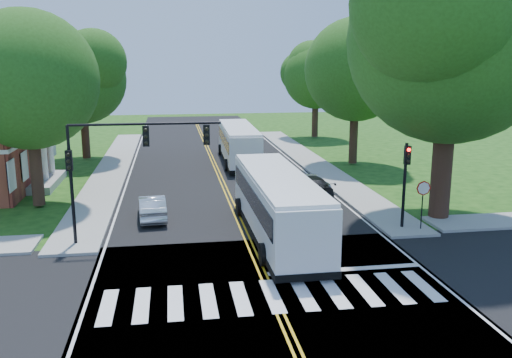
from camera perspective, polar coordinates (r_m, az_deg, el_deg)
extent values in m
plane|color=#153F0F|center=(21.20, 1.47, -11.66)|extent=(140.00, 140.00, 0.00)
cube|color=black|center=(38.18, -3.42, -0.67)|extent=(14.00, 96.00, 0.01)
cube|color=black|center=(21.20, 1.47, -11.65)|extent=(60.00, 12.00, 0.01)
cube|color=gold|center=(42.07, -3.96, 0.56)|extent=(0.36, 70.00, 0.01)
cube|color=silver|center=(42.05, -13.22, 0.25)|extent=(0.12, 70.00, 0.01)
cube|color=silver|center=(43.18, 5.07, 0.85)|extent=(0.12, 70.00, 0.01)
cube|color=silver|center=(20.74, 1.73, -12.18)|extent=(12.60, 3.00, 0.01)
cube|color=silver|center=(23.44, 9.31, -9.36)|extent=(6.60, 0.40, 0.01)
cube|color=gray|center=(45.10, -14.87, 1.06)|extent=(2.60, 40.00, 0.15)
cube|color=gray|center=(46.39, 5.98, 1.72)|extent=(2.60, 40.00, 0.15)
cylinder|color=#351D15|center=(31.18, 19.00, 1.59)|extent=(1.10, 1.10, 6.00)
sphere|color=#2B671E|center=(30.70, 19.88, 13.60)|extent=(10.80, 10.80, 10.80)
cylinder|color=#351D15|center=(34.51, -22.16, 1.33)|extent=(0.70, 0.70, 4.80)
sphere|color=#2B671E|center=(33.98, -22.85, 9.62)|extent=(8.00, 8.00, 8.00)
cylinder|color=#351D15|center=(49.98, -17.54, 4.62)|extent=(0.70, 0.70, 4.40)
sphere|color=#2B671E|center=(49.61, -17.90, 9.97)|extent=(7.60, 7.60, 7.60)
cylinder|color=#351D15|center=(45.97, 10.24, 4.74)|extent=(0.70, 0.70, 5.00)
sphere|color=#2B671E|center=(45.58, 10.50, 11.27)|extent=(8.40, 8.40, 8.40)
cylinder|color=#351D15|center=(61.49, 6.23, 6.49)|extent=(0.70, 0.70, 4.40)
sphere|color=#2B671E|center=(61.19, 6.33, 10.72)|extent=(7.20, 7.20, 7.20)
cube|color=silver|center=(40.24, -21.74, 5.49)|extent=(1.40, 6.00, 0.45)
cube|color=gray|center=(40.89, -21.28, -0.28)|extent=(1.80, 6.00, 0.50)
cylinder|color=silver|center=(38.43, -22.17, 1.70)|extent=(0.50, 0.50, 4.20)
cylinder|color=silver|center=(40.55, -21.48, 2.27)|extent=(0.50, 0.50, 4.20)
cylinder|color=silver|center=(42.67, -20.87, 2.79)|extent=(0.50, 0.50, 4.20)
cylinder|color=black|center=(26.67, -18.77, -1.69)|extent=(0.16, 0.16, 4.60)
cube|color=black|center=(26.19, -19.09, 1.84)|extent=(0.30, 0.22, 0.95)
sphere|color=black|center=(26.00, -19.18, 2.44)|extent=(0.18, 0.18, 0.18)
cylinder|color=black|center=(25.71, -11.55, 5.70)|extent=(7.00, 0.12, 0.12)
cube|color=black|center=(25.63, -11.51, 4.44)|extent=(0.30, 0.22, 0.95)
cube|color=black|center=(25.66, -5.24, 4.65)|extent=(0.30, 0.22, 0.95)
cylinder|color=black|center=(28.80, 15.34, -0.66)|extent=(0.16, 0.16, 4.40)
cube|color=black|center=(28.35, 15.65, 2.43)|extent=(0.30, 0.22, 0.95)
sphere|color=#FF0A05|center=(28.18, 15.80, 2.98)|extent=(0.18, 0.18, 0.18)
cylinder|color=black|center=(28.96, 17.07, -2.94)|extent=(0.06, 0.06, 2.20)
cylinder|color=#A50A07|center=(28.68, 17.22, -0.93)|extent=(0.76, 0.04, 0.76)
cube|color=silver|center=(26.78, 2.26, -2.81)|extent=(2.70, 12.20, 2.84)
cube|color=black|center=(26.65, 2.27, -1.74)|extent=(2.77, 11.35, 0.98)
cube|color=black|center=(32.58, 0.10, 0.61)|extent=(2.53, 0.11, 1.65)
cube|color=orange|center=(32.40, 0.10, 2.22)|extent=(1.76, 0.11, 0.33)
cube|color=black|center=(27.14, 2.23, -5.38)|extent=(2.75, 12.30, 0.31)
cube|color=silver|center=(26.43, 2.28, 0.28)|extent=(2.65, 11.84, 0.23)
cylinder|color=black|center=(31.15, 3.18, -2.74)|extent=(0.34, 0.99, 0.99)
cylinder|color=black|center=(30.69, -1.73, -2.96)|extent=(0.34, 0.99, 0.99)
cylinder|color=black|center=(23.99, 7.20, -7.51)|extent=(0.34, 0.99, 0.99)
cylinder|color=black|center=(23.40, 0.82, -7.94)|extent=(0.34, 0.99, 0.99)
cube|color=silver|center=(46.50, -1.84, 3.68)|extent=(2.86, 11.96, 2.77)
cube|color=black|center=(46.43, -1.85, 4.30)|extent=(2.91, 11.13, 0.96)
cube|color=black|center=(52.37, -2.51, 5.05)|extent=(2.47, 0.16, 1.61)
cube|color=orange|center=(52.26, -2.52, 6.04)|extent=(1.72, 0.14, 0.32)
cube|color=black|center=(46.71, -1.83, 2.19)|extent=(2.91, 12.06, 0.30)
cube|color=silver|center=(46.31, -1.86, 5.45)|extent=(2.80, 11.60, 0.22)
cylinder|color=black|center=(50.68, -0.81, 3.18)|extent=(0.35, 0.98, 0.97)
cylinder|color=black|center=(50.44, -3.77, 3.11)|extent=(0.35, 0.98, 0.97)
cylinder|color=black|center=(43.29, 0.38, 1.58)|extent=(0.35, 0.98, 0.97)
cylinder|color=black|center=(43.01, -3.08, 1.49)|extent=(0.35, 0.98, 0.97)
imported|color=silver|center=(30.51, -10.88, -2.94)|extent=(1.72, 4.15, 1.34)
imported|color=silver|center=(36.34, 5.46, -0.38)|extent=(2.26, 4.51, 1.23)
imported|color=black|center=(35.04, 5.61, -0.74)|extent=(2.53, 4.95, 1.37)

